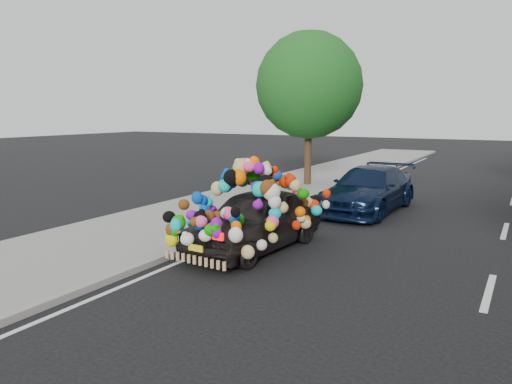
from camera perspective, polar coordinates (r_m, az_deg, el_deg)
ground at (r=10.25m, az=4.39°, el=-7.92°), size 100.00×100.00×0.00m
sidewalk at (r=12.58m, az=-13.76°, el=-4.65°), size 4.00×60.00×0.12m
kerb at (r=11.37m, az=-6.48°, el=-5.88°), size 0.15×60.00×0.13m
lane_markings at (r=9.42m, az=25.05°, el=-10.31°), size 6.00×50.00×0.01m
tree_near_sidewalk at (r=20.05m, az=6.08°, el=12.02°), size 4.20×4.20×6.13m
plush_art_car at (r=10.88m, az=-0.14°, el=-1.44°), size 2.27×4.25×1.98m
navy_sedan at (r=15.53m, az=12.74°, el=0.30°), size 2.11×4.73×1.35m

